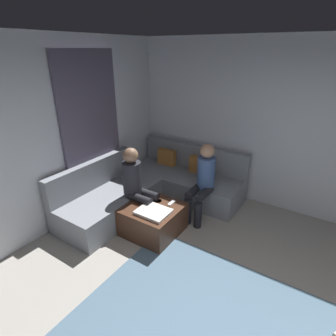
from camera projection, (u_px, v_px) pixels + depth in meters
The scene contains 10 objects.
wall_back at pixel (307, 132), 4.05m from camera, with size 6.00×0.12×2.70m, color silver.
wall_left at pixel (4, 152), 3.27m from camera, with size 0.12×6.00×2.70m, color silver.
curtain_panel at pixel (92, 135), 4.25m from camera, with size 0.06×1.10×2.50m, color #595166.
sectional_couch at pixel (154, 187), 4.71m from camera, with size 2.10×2.55×0.87m.
ottoman at pixel (153, 219), 3.95m from camera, with size 0.76×0.76×0.42m, color #4C2D1E.
folded_blanket at pixel (153, 212), 3.72m from camera, with size 0.44×0.36×0.04m, color white.
coffee_mug at pixel (148, 195), 4.10m from camera, with size 0.08×0.08×0.10m, color #334C72.
game_remote at pixel (172, 203), 3.94m from camera, with size 0.05×0.15×0.02m, color white.
person_on_couch_back at pixel (203, 179), 4.15m from camera, with size 0.30×0.60×1.20m.
person_on_couch_side at pixel (137, 184), 4.01m from camera, with size 0.60×0.30×1.20m.
Camera 1 is at (0.40, -1.48, 2.50)m, focal length 28.90 mm.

